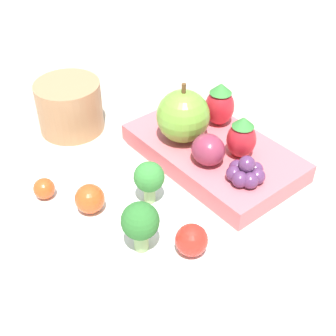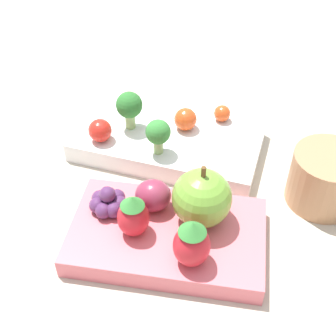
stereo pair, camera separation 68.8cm
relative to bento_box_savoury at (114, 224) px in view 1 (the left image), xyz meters
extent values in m
plane|color=#BCB29E|center=(0.01, -0.08, -0.01)|extent=(4.00, 4.00, 0.00)
cube|color=white|center=(0.00, 0.00, 0.00)|extent=(0.24, 0.16, 0.02)
cube|color=#DB6670|center=(0.02, -0.15, 0.00)|extent=(0.19, 0.12, 0.02)
cylinder|color=#93B770|center=(-0.05, 0.00, 0.02)|extent=(0.01, 0.01, 0.02)
sphere|color=#2D702D|center=(-0.05, 0.00, 0.04)|extent=(0.03, 0.03, 0.03)
cylinder|color=#93B770|center=(-0.01, -0.04, 0.02)|extent=(0.01, 0.01, 0.02)
sphere|color=#388438|center=(-0.01, -0.04, 0.04)|extent=(0.03, 0.03, 0.03)
sphere|color=red|center=(-0.08, -0.02, 0.03)|extent=(0.03, 0.03, 0.03)
sphere|color=#DB4C1E|center=(0.06, 0.03, 0.02)|extent=(0.02, 0.02, 0.02)
sphere|color=#DB4C1E|center=(0.02, 0.01, 0.03)|extent=(0.03, 0.03, 0.03)
sphere|color=#70A838|center=(0.05, -0.13, 0.04)|extent=(0.06, 0.06, 0.06)
cylinder|color=brown|center=(0.05, -0.13, 0.07)|extent=(0.00, 0.00, 0.01)
ellipsoid|color=red|center=(-0.01, -0.16, 0.03)|extent=(0.03, 0.03, 0.04)
cone|color=#388438|center=(-0.01, -0.16, 0.05)|extent=(0.02, 0.02, 0.01)
ellipsoid|color=red|center=(0.05, -0.18, 0.03)|extent=(0.03, 0.03, 0.04)
cone|color=#388438|center=(0.05, -0.18, 0.06)|extent=(0.03, 0.03, 0.01)
ellipsoid|color=#892D47|center=(0.00, -0.12, 0.03)|extent=(0.04, 0.03, 0.03)
sphere|color=#562D5B|center=(-0.03, -0.13, 0.02)|extent=(0.02, 0.02, 0.02)
sphere|color=#562D5B|center=(-0.04, -0.12, 0.02)|extent=(0.02, 0.02, 0.02)
sphere|color=#562D5B|center=(-0.05, -0.12, 0.02)|extent=(0.02, 0.02, 0.02)
sphere|color=#562D5B|center=(-0.05, -0.13, 0.02)|extent=(0.02, 0.02, 0.02)
sphere|color=#562D5B|center=(-0.05, -0.14, 0.02)|extent=(0.02, 0.02, 0.02)
sphere|color=#562D5B|center=(-0.05, -0.14, 0.02)|extent=(0.02, 0.02, 0.02)
sphere|color=#562D5B|center=(-0.04, -0.14, 0.02)|extent=(0.02, 0.02, 0.02)
sphere|color=#562D5B|center=(-0.04, -0.13, 0.03)|extent=(0.02, 0.02, 0.02)
cylinder|color=tan|center=(0.18, -0.06, 0.02)|extent=(0.08, 0.08, 0.06)
camera|label=1|loc=(-0.26, 0.16, 0.32)|focal=50.00mm
camera|label=2|loc=(0.06, -0.45, 0.36)|focal=50.00mm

